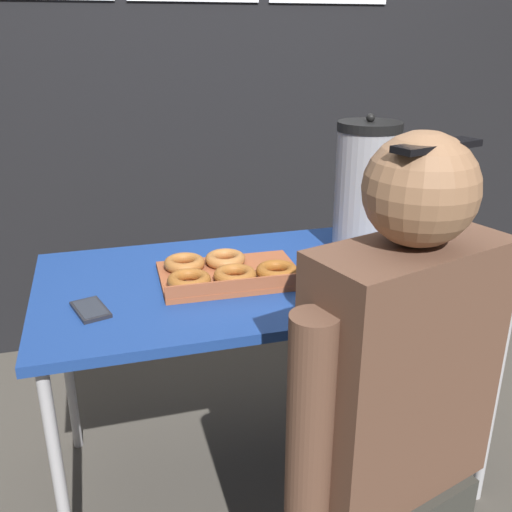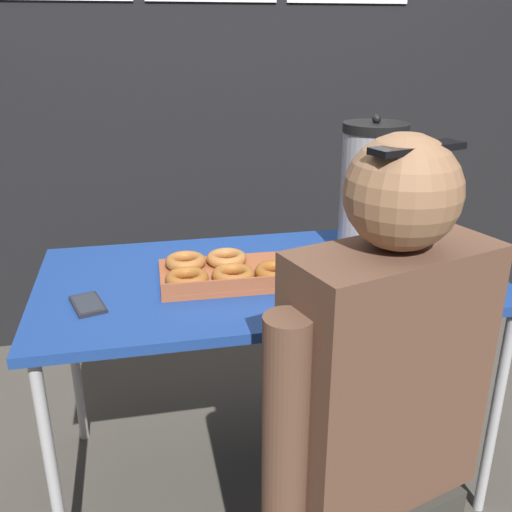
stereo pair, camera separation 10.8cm
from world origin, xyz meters
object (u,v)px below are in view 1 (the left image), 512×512
object	(u,v)px
donut_box	(226,272)
coffee_urn	(366,188)
cell_phone	(91,309)
person_seated	(394,431)

from	to	relation	value
donut_box	coffee_urn	xyz separation A→B (m)	(0.49, 0.11, 0.19)
cell_phone	person_seated	xyz separation A→B (m)	(0.63, -0.49, -0.14)
donut_box	person_seated	world-z (taller)	person_seated
donut_box	coffee_urn	size ratio (longest dim) A/B	0.94
coffee_urn	person_seated	distance (m)	0.83
donut_box	cell_phone	distance (m)	0.40
coffee_urn	person_seated	size ratio (longest dim) A/B	0.36
donut_box	person_seated	bearing A→B (deg)	-66.92
coffee_urn	person_seated	bearing A→B (deg)	-109.33
donut_box	cell_phone	size ratio (longest dim) A/B	2.88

